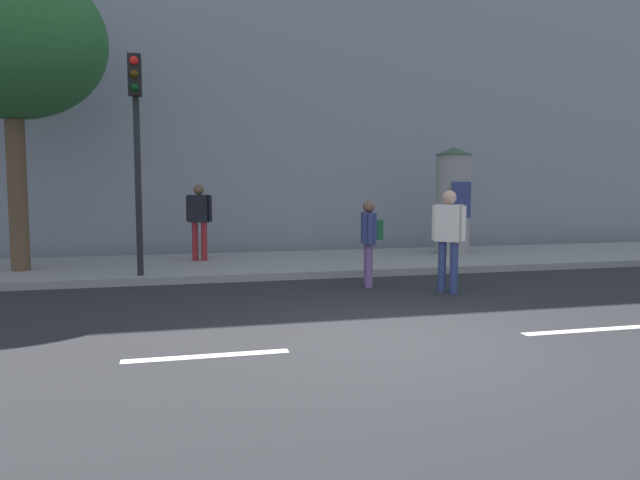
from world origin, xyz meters
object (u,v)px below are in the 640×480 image
pedestrian_tallest (370,235)px  pedestrian_with_backpack (199,215)px  traffic_light (136,128)px  poster_column (453,200)px  street_tree (11,41)px  pedestrian_near_pole (449,232)px

pedestrian_tallest → pedestrian_with_backpack: bearing=129.6°
traffic_light → poster_column: bearing=15.9°
street_tree → poster_column: bearing=4.1°
traffic_light → pedestrian_with_backpack: 3.08m
traffic_light → street_tree: street_tree is taller
traffic_light → poster_column: traffic_light is taller
pedestrian_near_pole → pedestrian_with_backpack: size_ratio=1.01×
pedestrian_with_backpack → pedestrian_near_pole: bearing=-48.2°
pedestrian_with_backpack → pedestrian_tallest: bearing=-50.4°
traffic_light → street_tree: size_ratio=0.67×
street_tree → pedestrian_near_pole: 9.30m
street_tree → pedestrian_with_backpack: 5.12m
street_tree → pedestrian_tallest: (6.57, -2.76, -3.78)m
pedestrian_tallest → poster_column: bearing=45.4°
poster_column → street_tree: bearing=-175.9°
poster_column → pedestrian_with_backpack: size_ratio=1.54×
pedestrian_with_backpack → street_tree: bearing=-167.8°
poster_column → pedestrian_near_pole: poster_column is taller
street_tree → pedestrian_with_backpack: bearing=12.2°
traffic_light → street_tree: (-2.41, 1.45, 1.80)m
pedestrian_near_pole → pedestrian_with_backpack: pedestrian_with_backpack is taller
poster_column → pedestrian_with_backpack: 6.37m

